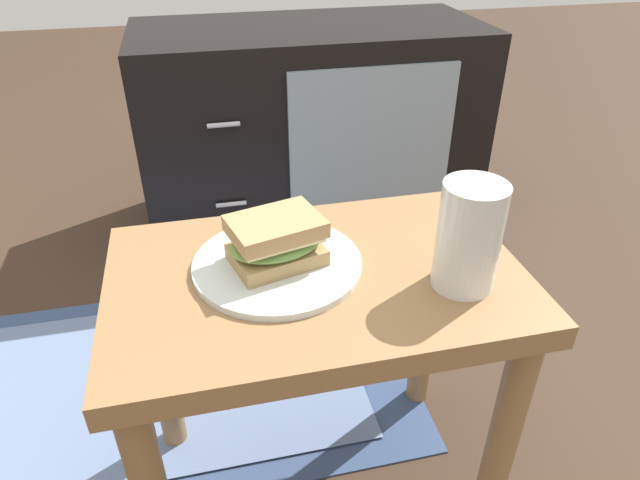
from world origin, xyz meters
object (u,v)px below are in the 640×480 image
(sandwich_front, at_px, (276,241))
(beer_glass, at_px, (468,239))
(tv_cabinet, at_px, (311,127))
(plate, at_px, (277,264))

(sandwich_front, relative_size, beer_glass, 1.02)
(tv_cabinet, height_order, plate, tv_cabinet)
(tv_cabinet, bearing_deg, beer_glass, -90.81)
(sandwich_front, bearing_deg, beer_glass, -21.49)
(tv_cabinet, height_order, sandwich_front, tv_cabinet)
(tv_cabinet, distance_m, sandwich_front, 0.98)
(plate, xyz_separation_m, beer_glass, (0.23, -0.09, 0.06))
(plate, relative_size, sandwich_front, 1.57)
(plate, height_order, sandwich_front, sandwich_front)
(plate, height_order, beer_glass, beer_glass)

